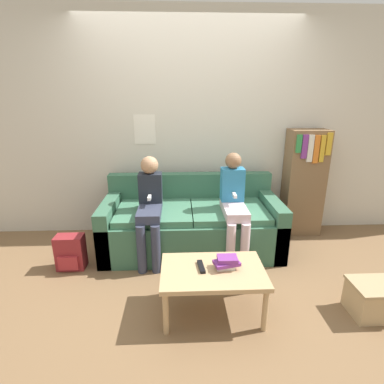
% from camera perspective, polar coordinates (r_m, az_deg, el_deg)
% --- Properties ---
extents(ground_plane, '(10.00, 10.00, 0.00)m').
position_cam_1_polar(ground_plane, '(3.04, 0.36, -15.25)').
color(ground_plane, brown).
extents(wall_back, '(8.00, 0.06, 2.60)m').
position_cam_1_polar(wall_back, '(3.64, -0.48, 12.23)').
color(wall_back, beige).
rests_on(wall_back, ground_plane).
extents(couch, '(1.92, 0.87, 0.79)m').
position_cam_1_polar(couch, '(3.39, -0.10, -6.16)').
color(couch, '#38664C').
rests_on(couch, ground_plane).
extents(coffee_table, '(0.80, 0.53, 0.38)m').
position_cam_1_polar(coffee_table, '(2.42, 3.99, -15.41)').
color(coffee_table, tan).
rests_on(coffee_table, ground_plane).
extents(person_left, '(0.24, 0.59, 1.07)m').
position_cam_1_polar(person_left, '(3.09, -8.04, -2.16)').
color(person_left, '#33384C').
rests_on(person_left, ground_plane).
extents(person_right, '(0.24, 0.59, 1.10)m').
position_cam_1_polar(person_right, '(3.12, 8.01, -1.79)').
color(person_right, silver).
rests_on(person_right, ground_plane).
extents(tv_remote, '(0.06, 0.17, 0.02)m').
position_cam_1_polar(tv_remote, '(2.40, 1.76, -14.02)').
color(tv_remote, black).
rests_on(tv_remote, coffee_table).
extents(book_stack, '(0.22, 0.16, 0.10)m').
position_cam_1_polar(book_stack, '(2.39, 6.57, -13.17)').
color(book_stack, silver).
rests_on(book_stack, coffee_table).
extents(bookshelf, '(0.45, 0.30, 1.29)m').
position_cam_1_polar(bookshelf, '(3.88, 20.49, 1.67)').
color(bookshelf, brown).
rests_on(bookshelf, ground_plane).
extents(storage_box, '(0.36, 0.30, 0.27)m').
position_cam_1_polar(storage_box, '(2.88, 31.22, -17.03)').
color(storage_box, tan).
rests_on(storage_box, ground_plane).
extents(backpack, '(0.27, 0.19, 0.35)m').
position_cam_1_polar(backpack, '(3.27, -22.12, -10.63)').
color(backpack, maroon).
rests_on(backpack, ground_plane).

